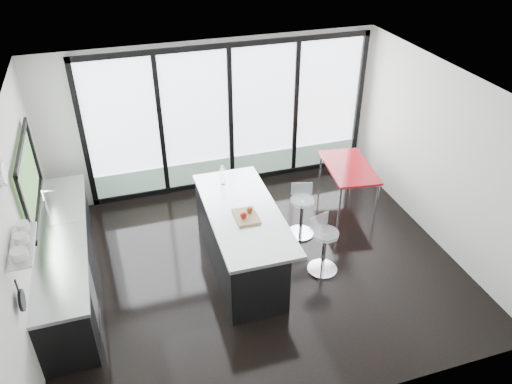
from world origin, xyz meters
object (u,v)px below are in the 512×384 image
object	(u,v)px
bar_stool_near	(324,251)
bar_stool_far	(301,217)
island	(239,239)
red_table	(347,183)

from	to	relation	value
bar_stool_near	bar_stool_far	distance (m)	0.93
island	bar_stool_near	xyz separation A→B (m)	(1.17, -0.50, -0.14)
island	bar_stool_near	distance (m)	1.28
bar_stool_near	red_table	xyz separation A→B (m)	(1.20, 1.65, -0.00)
island	red_table	xyz separation A→B (m)	(2.37, 1.15, -0.15)
island	bar_stool_far	bearing A→B (deg)	19.99
bar_stool_far	bar_stool_near	bearing A→B (deg)	-75.19
bar_stool_far	red_table	xyz separation A→B (m)	(1.18, 0.72, 0.00)
bar_stool_near	bar_stool_far	xyz separation A→B (m)	(0.02, 0.93, -0.01)
island	bar_stool_far	size ratio (longest dim) A/B	3.46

